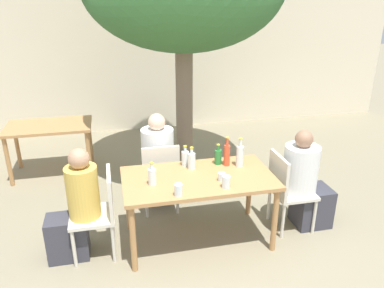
# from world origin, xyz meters

# --- Properties ---
(ground_plane) EXTENTS (30.00, 30.00, 0.00)m
(ground_plane) POSITION_xyz_m (0.00, 0.00, 0.00)
(ground_plane) COLOR gray
(cafe_building_wall) EXTENTS (10.00, 0.08, 2.80)m
(cafe_building_wall) POSITION_xyz_m (0.00, 3.88, 1.40)
(cafe_building_wall) COLOR beige
(cafe_building_wall) RESTS_ON ground_plane
(dining_table_front) EXTENTS (1.58, 0.85, 0.77)m
(dining_table_front) POSITION_xyz_m (0.00, 0.00, 0.69)
(dining_table_front) COLOR #B27F4C
(dining_table_front) RESTS_ON ground_plane
(dining_table_back) EXTENTS (1.21, 0.73, 0.77)m
(dining_table_back) POSITION_xyz_m (-1.74, 2.10, 0.66)
(dining_table_back) COLOR #B27F4C
(dining_table_back) RESTS_ON ground_plane
(patio_chair_0) EXTENTS (0.44, 0.44, 0.91)m
(patio_chair_0) POSITION_xyz_m (-1.02, 0.00, 0.52)
(patio_chair_0) COLOR beige
(patio_chair_0) RESTS_ON ground_plane
(patio_chair_1) EXTENTS (0.44, 0.44, 0.91)m
(patio_chair_1) POSITION_xyz_m (1.02, 0.00, 0.52)
(patio_chair_1) COLOR beige
(patio_chair_1) RESTS_ON ground_plane
(patio_chair_2) EXTENTS (0.44, 0.44, 0.91)m
(patio_chair_2) POSITION_xyz_m (-0.32, 0.66, 0.52)
(patio_chair_2) COLOR beige
(patio_chair_2) RESTS_ON ground_plane
(person_seated_0) EXTENTS (0.56, 0.31, 1.19)m
(person_seated_0) POSITION_xyz_m (-1.26, -0.00, 0.53)
(person_seated_0) COLOR #383842
(person_seated_0) RESTS_ON ground_plane
(person_seated_1) EXTENTS (0.59, 0.38, 1.19)m
(person_seated_1) POSITION_xyz_m (1.25, -0.00, 0.54)
(person_seated_1) COLOR #383842
(person_seated_1) RESTS_ON ground_plane
(person_seated_2) EXTENTS (0.39, 0.60, 1.23)m
(person_seated_2) POSITION_xyz_m (-0.32, 0.89, 0.56)
(person_seated_2) COLOR #383842
(person_seated_2) RESTS_ON ground_plane
(water_bottle_0) EXTENTS (0.08, 0.08, 0.25)m
(water_bottle_0) POSITION_xyz_m (-0.03, 0.20, 0.87)
(water_bottle_0) COLOR silver
(water_bottle_0) RESTS_ON dining_table_front
(water_bottle_1) EXTENTS (0.08, 0.08, 0.24)m
(water_bottle_1) POSITION_xyz_m (-0.49, -0.07, 0.86)
(water_bottle_1) COLOR silver
(water_bottle_1) RESTS_ON dining_table_front
(water_bottle_2) EXTENTS (0.08, 0.08, 0.23)m
(water_bottle_2) POSITION_xyz_m (-0.08, 0.30, 0.86)
(water_bottle_2) COLOR silver
(water_bottle_2) RESTS_ON dining_table_front
(soda_bottle_3) EXTENTS (0.07, 0.07, 0.33)m
(soda_bottle_3) POSITION_xyz_m (0.37, 0.21, 0.90)
(soda_bottle_3) COLOR #DB4C2D
(soda_bottle_3) RESTS_ON dining_table_front
(water_bottle_4) EXTENTS (0.08, 0.08, 0.33)m
(water_bottle_4) POSITION_xyz_m (0.50, 0.16, 0.90)
(water_bottle_4) COLOR silver
(water_bottle_4) RESTS_ON dining_table_front
(green_bottle_5) EXTENTS (0.08, 0.08, 0.24)m
(green_bottle_5) POSITION_xyz_m (0.29, 0.26, 0.86)
(green_bottle_5) COLOR #287A38
(green_bottle_5) RESTS_ON dining_table_front
(drinking_glass_0) EXTENTS (0.07, 0.07, 0.09)m
(drinking_glass_0) POSITION_xyz_m (0.21, -0.14, 0.81)
(drinking_glass_0) COLOR silver
(drinking_glass_0) RESTS_ON dining_table_front
(drinking_glass_1) EXTENTS (0.08, 0.08, 0.12)m
(drinking_glass_1) POSITION_xyz_m (-0.28, -0.34, 0.83)
(drinking_glass_1) COLOR silver
(drinking_glass_1) RESTS_ON dining_table_front
(drinking_glass_2) EXTENTS (0.08, 0.08, 0.12)m
(drinking_glass_2) POSITION_xyz_m (0.21, -0.29, 0.83)
(drinking_glass_2) COLOR silver
(drinking_glass_2) RESTS_ON dining_table_front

